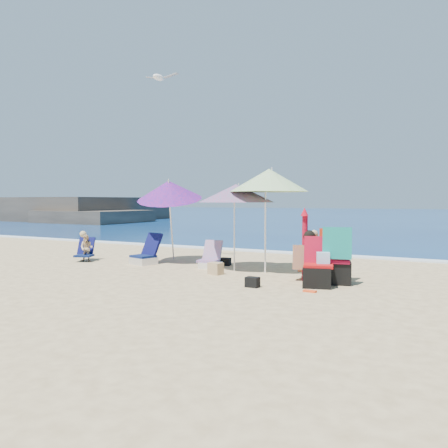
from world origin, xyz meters
The scene contains 19 objects.
ground centered at (0.00, 0.00, 0.00)m, with size 120.00×120.00×0.00m.
sea centered at (0.00, 45.00, -0.05)m, with size 120.00×80.00×0.12m.
foam centered at (0.00, 5.10, 0.02)m, with size 120.00×0.50×0.04m.
headland centered at (-27.29, 19.73, 0.57)m, with size 20.50×11.50×2.60m.
umbrella_turquoise centered at (-0.18, 1.37, 1.80)m, with size 2.26×2.26×2.05m.
umbrella_striped centered at (0.61, 1.45, 2.09)m, with size 2.28×2.28×2.39m.
umbrella_blue centered at (-2.28, 1.66, 1.91)m, with size 2.21×2.25×2.33m.
furled_umbrella centered at (1.68, 0.77, 0.82)m, with size 0.18×0.20×1.49m.
chair_navy centered at (-2.70, 1.19, 0.21)m, with size 0.72×0.82×0.79m.
chair_rainbow centered at (-0.89, 1.40, 0.17)m, with size 0.63×0.67×0.66m.
camp_chair_left centered at (2.09, 0.28, 0.28)m, with size 0.67×0.67×0.94m.
camp_chair_right centered at (2.31, 0.76, 0.41)m, with size 0.77×0.91×1.13m.
person_center centered at (1.77, 0.98, 0.50)m, with size 0.76×0.82×1.04m.
person_left centered at (-4.43, 0.84, 0.37)m, with size 0.69×0.71×0.81m.
bag_black_a centered at (-0.75, 1.91, 0.10)m, with size 0.29×0.23×0.19m.
bag_tan centered at (-0.30, 0.61, 0.13)m, with size 0.35×0.28×0.26m.
bag_black_b centered at (1.03, -0.34, 0.10)m, with size 0.26×0.18×0.19m.
orange_item centered at (2.12, -0.27, 0.02)m, with size 0.24×0.12×0.03m.
seagull centered at (-2.74, 1.87, 4.91)m, with size 0.97×0.42×0.16m.
Camera 1 is at (4.49, -7.95, 1.63)m, focal length 35.80 mm.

